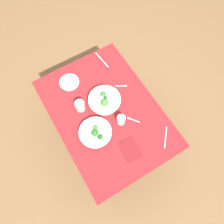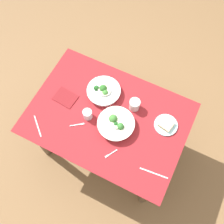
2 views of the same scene
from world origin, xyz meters
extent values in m
plane|color=brown|center=(0.00, 0.00, 0.00)|extent=(6.00, 6.00, 0.00)
cube|color=maroon|center=(0.00, 0.00, 0.70)|extent=(1.21, 0.86, 0.01)
cube|color=brown|center=(0.00, 0.00, 0.68)|extent=(1.18, 0.83, 0.02)
cylinder|color=brown|center=(-0.51, -0.33, 0.33)|extent=(0.07, 0.07, 0.67)
cylinder|color=brown|center=(0.51, -0.33, 0.33)|extent=(0.07, 0.07, 0.67)
cylinder|color=brown|center=(-0.51, 0.33, 0.33)|extent=(0.07, 0.07, 0.67)
cylinder|color=brown|center=(0.51, 0.33, 0.33)|extent=(0.07, 0.07, 0.67)
cylinder|color=white|center=(-0.12, 0.17, 0.72)|extent=(0.24, 0.24, 0.04)
cylinder|color=white|center=(-0.12, 0.17, 0.75)|extent=(0.27, 0.27, 0.01)
sphere|color=#3D7A33|center=(-0.10, 0.15, 0.76)|extent=(0.05, 0.05, 0.05)
sphere|color=#1E511E|center=(-0.18, 0.16, 0.76)|extent=(0.04, 0.04, 0.04)
sphere|color=#286023|center=(-0.13, 0.18, 0.76)|extent=(0.06, 0.06, 0.06)
cylinder|color=beige|center=(-0.11, 0.17, 0.76)|extent=(0.10, 0.10, 0.01)
cylinder|color=silver|center=(0.09, -0.04, 0.73)|extent=(0.25, 0.25, 0.05)
cylinder|color=silver|center=(0.09, -0.04, 0.76)|extent=(0.28, 0.28, 0.01)
sphere|color=#33702D|center=(0.13, -0.05, 0.77)|extent=(0.05, 0.05, 0.05)
sphere|color=#3D7A33|center=(0.06, -0.02, 0.77)|extent=(0.06, 0.06, 0.06)
sphere|color=#1E511E|center=(0.09, -0.05, 0.76)|extent=(0.04, 0.04, 0.04)
cylinder|color=beige|center=(0.09, -0.05, 0.77)|extent=(0.08, 0.08, 0.01)
cylinder|color=#99C6D1|center=(0.42, 0.13, 0.71)|extent=(0.18, 0.18, 0.01)
cube|color=#CCB284|center=(0.42, 0.13, 0.73)|extent=(0.11, 0.11, 0.03)
cylinder|color=silver|center=(0.15, 0.17, 0.75)|extent=(0.08, 0.08, 0.09)
cylinder|color=silver|center=(-0.14, -0.06, 0.74)|extent=(0.07, 0.07, 0.08)
cube|color=#B7B7BC|center=(-0.19, -0.17, 0.70)|extent=(0.07, 0.06, 0.00)
cube|color=#B7B7BC|center=(-0.15, -0.14, 0.70)|extent=(0.03, 0.03, 0.00)
cube|color=#B7B7BC|center=(0.16, -0.23, 0.70)|extent=(0.05, 0.07, 0.00)
cube|color=#B7B7BC|center=(0.13, -0.28, 0.70)|extent=(0.03, 0.03, 0.00)
cube|color=#B7B7BC|center=(0.48, -0.24, 0.70)|extent=(0.21, 0.03, 0.00)
cube|color=#B7B7BC|center=(-0.44, -0.30, 0.70)|extent=(0.14, 0.13, 0.00)
cube|color=maroon|center=(-0.38, 0.00, 0.70)|extent=(0.19, 0.15, 0.01)
camera|label=1|loc=(-0.69, 0.36, 2.51)|focal=36.93mm
camera|label=2|loc=(0.39, -0.72, 2.61)|focal=43.38mm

